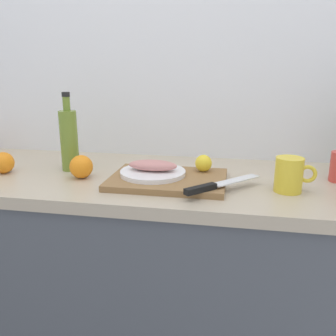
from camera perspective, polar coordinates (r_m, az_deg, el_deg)
back_wall at (r=1.56m, az=0.75°, el=14.74°), size 3.20×0.05×2.50m
kitchen_counter at (r=1.49m, az=-1.64°, el=-18.01°), size 2.00×0.60×0.90m
cutting_board at (r=1.21m, az=0.00°, el=-1.82°), size 0.38×0.28×0.02m
white_plate at (r=1.23m, az=-2.50°, el=-0.72°), size 0.22×0.22×0.01m
fish_fillet at (r=1.23m, az=-2.51°, el=0.42°), size 0.17×0.07×0.04m
chef_knife at (r=1.10m, az=7.22°, el=-2.74°), size 0.22×0.23×0.02m
lemon_0 at (r=1.27m, az=5.56°, el=0.76°), size 0.06×0.06×0.06m
olive_oil_bottle at (r=1.39m, az=-15.21°, el=4.40°), size 0.06×0.06×0.29m
coffee_mug_1 at (r=1.18m, az=18.46°, el=-1.00°), size 0.12×0.08×0.11m
orange_2 at (r=1.44m, az=-24.34°, el=0.75°), size 0.08×0.08×0.08m
orange_3 at (r=1.29m, az=-13.40°, el=0.20°), size 0.08×0.08×0.08m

